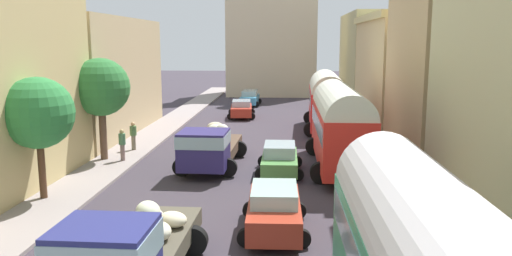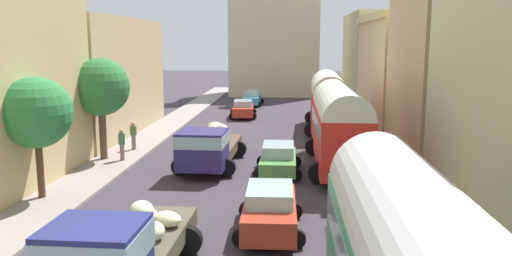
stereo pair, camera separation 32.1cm
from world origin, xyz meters
TOP-DOWN VIEW (x-y plane):
  - ground_plane at (0.00, 27.00)m, footprint 154.00×154.00m
  - sidewalk_left at (-7.25, 27.00)m, footprint 2.50×70.00m
  - sidewalk_right at (7.25, 27.00)m, footprint 2.50×70.00m
  - building_left_2 at (-10.94, 27.23)m, footprint 4.87×14.56m
  - building_right_2 at (10.77, 23.47)m, footprint 4.98×9.67m
  - building_right_3 at (11.30, 36.38)m, footprint 6.16×14.38m
  - building_right_4 at (10.52, 51.32)m, footprint 4.03×14.98m
  - distant_church at (0.00, 53.61)m, footprint 10.35×6.17m
  - parked_bus_1 at (4.51, 18.71)m, footprint 3.20×9.30m
  - parked_bus_2 at (4.70, 29.78)m, footprint 3.44×8.69m
  - cargo_truck_0 at (-2.01, 5.06)m, footprint 3.02×6.63m
  - cargo_truck_1 at (-1.99, 18.05)m, footprint 3.23×7.07m
  - car_0 at (-1.97, 35.55)m, footprint 2.49×4.37m
  - car_1 at (-1.86, 43.51)m, footprint 2.27×4.31m
  - car_2 at (1.45, 9.90)m, footprint 2.37×4.27m
  - car_3 at (1.52, 17.47)m, footprint 2.28×4.05m
  - pedestrian_1 at (-7.02, 21.77)m, footprint 0.54×0.54m
  - pedestrian_3 at (-6.79, 19.11)m, footprint 0.48×0.48m
  - roadside_tree_1 at (-7.90, 12.63)m, footprint 2.83×2.83m
  - roadside_tree_2 at (-7.90, 19.40)m, footprint 3.04×3.04m

SIDE VIEW (x-z plane):
  - ground_plane at x=0.00m, z-range 0.00..0.00m
  - sidewalk_left at x=-7.25m, z-range 0.00..0.14m
  - sidewalk_right at x=7.25m, z-range 0.00..0.14m
  - car_3 at x=1.52m, z-range 0.01..1.48m
  - car_0 at x=-1.97m, z-range 0.02..1.48m
  - car_1 at x=-1.86m, z-range 0.00..1.55m
  - car_2 at x=1.45m, z-range 0.01..1.57m
  - pedestrian_1 at x=-7.02m, z-range 0.12..1.89m
  - pedestrian_3 at x=-6.79m, z-range 0.13..1.95m
  - cargo_truck_1 at x=-1.99m, z-range 0.08..2.30m
  - cargo_truck_0 at x=-2.01m, z-range 0.02..2.51m
  - parked_bus_2 at x=4.70m, z-range 0.23..4.40m
  - parked_bus_1 at x=4.51m, z-range 0.25..4.44m
  - roadside_tree_1 at x=-7.90m, z-range 1.07..6.08m
  - building_left_2 at x=-10.94m, z-range 0.00..7.91m
  - roadside_tree_2 at x=-7.90m, z-range 1.20..6.72m
  - building_right_3 at x=11.30m, z-range 0.03..8.56m
  - building_right_4 at x=10.52m, z-range 0.00..9.45m
  - building_right_2 at x=10.77m, z-range 0.03..12.94m
  - distant_church at x=0.00m, z-range -2.47..17.36m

